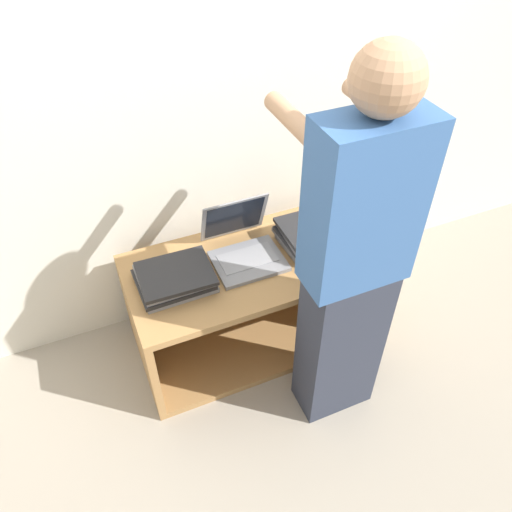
{
  "coord_description": "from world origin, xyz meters",
  "views": [
    {
      "loc": [
        -0.66,
        -1.32,
        2.19
      ],
      "look_at": [
        0.0,
        0.22,
        0.68
      ],
      "focal_mm": 35.0,
      "sensor_mm": 36.0,
      "label": 1
    }
  ],
  "objects_px": {
    "laptop_stack_left": "(175,278)",
    "laptop_stack_right": "(315,235)",
    "laptop_open": "(244,247)",
    "person": "(352,267)"
  },
  "relations": [
    {
      "from": "laptop_stack_right",
      "to": "person",
      "type": "bearing_deg",
      "value": -104.29
    },
    {
      "from": "laptop_open",
      "to": "laptop_stack_left",
      "type": "height_order",
      "value": "laptop_open"
    },
    {
      "from": "person",
      "to": "laptop_stack_right",
      "type": "bearing_deg",
      "value": 75.71
    },
    {
      "from": "laptop_stack_left",
      "to": "laptop_stack_right",
      "type": "xyz_separation_m",
      "value": [
        0.72,
        -0.0,
        0.02
      ]
    },
    {
      "from": "laptop_open",
      "to": "laptop_stack_right",
      "type": "height_order",
      "value": "laptop_open"
    },
    {
      "from": "laptop_open",
      "to": "laptop_stack_right",
      "type": "xyz_separation_m",
      "value": [
        0.36,
        -0.06,
        0.0
      ]
    },
    {
      "from": "laptop_stack_left",
      "to": "laptop_stack_right",
      "type": "height_order",
      "value": "laptop_stack_right"
    },
    {
      "from": "laptop_stack_right",
      "to": "person",
      "type": "distance_m",
      "value": 0.57
    },
    {
      "from": "laptop_stack_left",
      "to": "person",
      "type": "height_order",
      "value": "person"
    },
    {
      "from": "laptop_open",
      "to": "laptop_stack_left",
      "type": "bearing_deg",
      "value": -170.59
    }
  ]
}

